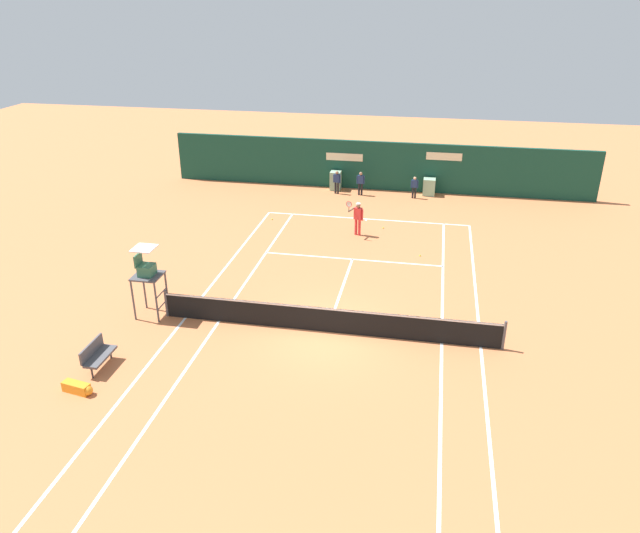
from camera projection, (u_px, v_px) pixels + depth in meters
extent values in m
plane|color=#C67042|center=(327.00, 332.00, 21.33)|extent=(80.00, 80.00, 0.00)
cube|color=white|center=(366.00, 219.00, 31.76)|extent=(10.60, 0.10, 0.01)
cube|color=white|center=(186.00, 318.00, 22.24)|extent=(0.10, 23.40, 0.01)
cube|color=white|center=(219.00, 321.00, 22.02)|extent=(0.10, 23.40, 0.01)
cube|color=white|center=(442.00, 343.00, 20.65)|extent=(0.10, 23.40, 0.01)
cube|color=white|center=(481.00, 347.00, 20.42)|extent=(0.10, 23.40, 0.01)
cube|color=white|center=(352.00, 259.00, 27.04)|extent=(8.00, 0.10, 0.01)
cube|color=white|center=(341.00, 291.00, 24.18)|extent=(0.10, 6.40, 0.01)
cube|color=white|center=(366.00, 220.00, 31.63)|extent=(0.10, 0.24, 0.01)
cylinder|color=#4C4C51|center=(166.00, 303.00, 22.14)|extent=(0.10, 0.10, 1.07)
cylinder|color=#4C4C51|center=(504.00, 335.00, 20.08)|extent=(0.10, 0.10, 1.07)
cube|color=black|center=(327.00, 320.00, 21.13)|extent=(12.00, 0.03, 0.95)
cube|color=white|center=(327.00, 309.00, 20.95)|extent=(12.00, 0.04, 0.06)
cube|color=#144233|center=(378.00, 166.00, 35.88)|extent=(25.00, 0.24, 2.90)
cube|color=beige|center=(444.00, 157.00, 34.78)|extent=(2.04, 0.02, 0.44)
cube|color=beige|center=(344.00, 157.00, 35.91)|extent=(2.20, 0.02, 0.44)
cube|color=#8CB793|center=(336.00, 181.00, 36.19)|extent=(0.62, 0.70, 1.12)
cube|color=#8CB793|center=(429.00, 187.00, 35.26)|extent=(0.69, 0.70, 0.99)
cylinder|color=#47474C|center=(167.00, 291.00, 22.45)|extent=(0.07, 0.07, 1.58)
cylinder|color=#47474C|center=(156.00, 303.00, 21.64)|extent=(0.07, 0.07, 1.58)
cylinder|color=#47474C|center=(144.00, 289.00, 22.60)|extent=(0.07, 0.07, 1.58)
cylinder|color=#47474C|center=(133.00, 300.00, 21.80)|extent=(0.07, 0.07, 1.58)
cylinder|color=#47474C|center=(163.00, 304.00, 22.18)|extent=(0.04, 0.81, 0.04)
cylinder|color=#47474C|center=(161.00, 293.00, 21.98)|extent=(0.04, 0.81, 0.04)
cube|color=#47474C|center=(148.00, 276.00, 21.78)|extent=(1.00, 1.00, 0.06)
cube|color=#2D664C|center=(147.00, 270.00, 21.68)|extent=(0.52, 0.56, 0.40)
cube|color=#2D664C|center=(138.00, 260.00, 21.57)|extent=(0.06, 0.56, 0.45)
cube|color=white|center=(144.00, 248.00, 21.33)|extent=(0.76, 0.80, 0.04)
cylinder|color=#38383D|center=(111.00, 353.00, 19.75)|extent=(0.06, 0.06, 0.38)
cylinder|color=#38383D|center=(92.00, 373.00, 18.72)|extent=(0.06, 0.06, 0.38)
cube|color=#4C4C51|center=(100.00, 356.00, 19.14)|extent=(0.48, 1.31, 0.08)
cube|color=#4C4C51|center=(91.00, 349.00, 19.08)|extent=(0.06, 1.31, 0.42)
cube|color=orange|center=(76.00, 387.00, 18.08)|extent=(0.90, 0.45, 0.32)
sphere|color=orange|center=(88.00, 391.00, 17.95)|extent=(0.29, 0.29, 0.28)
cylinder|color=red|center=(359.00, 227.00, 29.51)|extent=(0.13, 0.13, 0.83)
cylinder|color=red|center=(356.00, 227.00, 29.59)|extent=(0.13, 0.13, 0.83)
cube|color=red|center=(358.00, 213.00, 29.25)|extent=(0.42, 0.31, 0.58)
sphere|color=#8C664C|center=(358.00, 206.00, 29.08)|extent=(0.23, 0.23, 0.23)
cylinder|color=white|center=(358.00, 204.00, 29.05)|extent=(0.22, 0.22, 0.06)
cylinder|color=red|center=(362.00, 215.00, 29.17)|extent=(0.09, 0.09, 0.56)
cylinder|color=#8C664C|center=(351.00, 210.00, 29.03)|extent=(0.25, 0.56, 0.09)
cylinder|color=black|center=(349.00, 209.00, 28.76)|extent=(0.03, 0.03, 0.22)
torus|color=#DB3838|center=(349.00, 204.00, 28.66)|extent=(0.30, 0.12, 0.30)
cylinder|color=silver|center=(349.00, 204.00, 28.66)|extent=(0.25, 0.08, 0.26)
cylinder|color=black|center=(415.00, 193.00, 34.77)|extent=(0.10, 0.10, 0.64)
cylinder|color=black|center=(413.00, 193.00, 34.80)|extent=(0.10, 0.10, 0.64)
cube|color=navy|center=(415.00, 184.00, 34.56)|extent=(0.29, 0.17, 0.45)
sphere|color=tan|center=(415.00, 178.00, 34.42)|extent=(0.18, 0.18, 0.18)
cylinder|color=navy|center=(418.00, 184.00, 34.54)|extent=(0.07, 0.07, 0.44)
cylinder|color=navy|center=(411.00, 184.00, 34.60)|extent=(0.07, 0.07, 0.44)
cylinder|color=black|center=(338.00, 188.00, 35.52)|extent=(0.11, 0.11, 0.70)
cylinder|color=black|center=(335.00, 188.00, 35.57)|extent=(0.11, 0.11, 0.70)
cube|color=navy|center=(337.00, 178.00, 35.30)|extent=(0.34, 0.22, 0.49)
sphere|color=#8C664C|center=(337.00, 173.00, 35.16)|extent=(0.19, 0.19, 0.19)
cylinder|color=navy|center=(340.00, 179.00, 35.25)|extent=(0.07, 0.07, 0.47)
cylinder|color=navy|center=(334.00, 178.00, 35.38)|extent=(0.07, 0.07, 0.47)
cylinder|color=black|center=(362.00, 189.00, 35.30)|extent=(0.11, 0.11, 0.70)
cylinder|color=black|center=(359.00, 189.00, 35.32)|extent=(0.11, 0.11, 0.70)
cube|color=navy|center=(361.00, 179.00, 35.06)|extent=(0.33, 0.20, 0.49)
sphere|color=#8C664C|center=(361.00, 174.00, 34.91)|extent=(0.19, 0.19, 0.19)
cylinder|color=navy|center=(364.00, 180.00, 35.05)|extent=(0.07, 0.07, 0.47)
cylinder|color=navy|center=(357.00, 180.00, 35.09)|extent=(0.07, 0.07, 0.47)
sphere|color=#CCE033|center=(420.00, 256.00, 27.33)|extent=(0.07, 0.07, 0.07)
sphere|color=#CCE033|center=(272.00, 219.00, 31.65)|extent=(0.07, 0.07, 0.07)
sphere|color=#CCE033|center=(383.00, 228.00, 30.50)|extent=(0.07, 0.07, 0.07)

